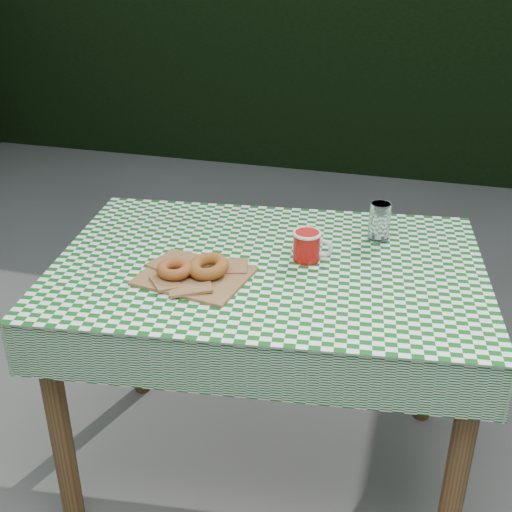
{
  "coord_description": "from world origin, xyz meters",
  "views": [
    {
      "loc": [
        0.48,
        -1.58,
        1.61
      ],
      "look_at": [
        0.06,
        -0.03,
        0.79
      ],
      "focal_mm": 46.43,
      "sensor_mm": 36.0,
      "label": 1
    }
  ],
  "objects_px": {
    "paper_bag": "(195,275)",
    "coffee_mug": "(307,246)",
    "table": "(267,374)",
    "drinking_glass": "(379,221)"
  },
  "relations": [
    {
      "from": "table",
      "to": "coffee_mug",
      "type": "distance_m",
      "value": 0.44
    },
    {
      "from": "paper_bag",
      "to": "table",
      "type": "bearing_deg",
      "value": 38.26
    },
    {
      "from": "table",
      "to": "coffee_mug",
      "type": "xyz_separation_m",
      "value": [
        0.1,
        0.05,
        0.42
      ]
    },
    {
      "from": "table",
      "to": "drinking_glass",
      "type": "bearing_deg",
      "value": 33.54
    },
    {
      "from": "paper_bag",
      "to": "coffee_mug",
      "type": "height_order",
      "value": "coffee_mug"
    },
    {
      "from": "paper_bag",
      "to": "coffee_mug",
      "type": "distance_m",
      "value": 0.32
    },
    {
      "from": "paper_bag",
      "to": "drinking_glass",
      "type": "relative_size",
      "value": 2.41
    },
    {
      "from": "coffee_mug",
      "to": "drinking_glass",
      "type": "relative_size",
      "value": 1.32
    },
    {
      "from": "coffee_mug",
      "to": "table",
      "type": "bearing_deg",
      "value": -152.68
    },
    {
      "from": "table",
      "to": "coffee_mug",
      "type": "height_order",
      "value": "coffee_mug"
    }
  ]
}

